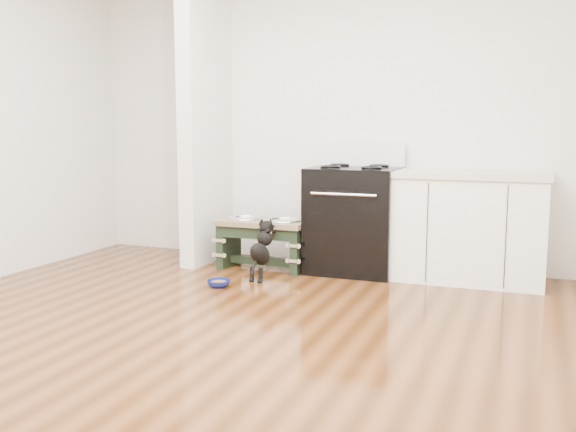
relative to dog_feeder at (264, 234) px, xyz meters
The scene contains 8 objects.
ground 2.06m from the dog_feeder, 74.78° to the right, with size 5.00×5.00×0.00m, color #40200B.
room_shell 2.42m from the dog_feeder, 74.78° to the right, with size 5.00×5.00×5.00m.
partition_wall 1.22m from the dog_feeder, 167.95° to the left, with size 0.15×0.80×2.70m, color silver.
oven_range 0.82m from the dog_feeder, 14.01° to the left, with size 0.76×0.69×1.14m.
cabinet_run 1.78m from the dog_feeder, ahead, with size 1.24×0.64×0.91m.
dog_feeder is the anchor object (origin of this frame).
puppy 0.40m from the dog_feeder, 68.85° to the right, with size 0.14×0.42×0.49m.
floor_bowl 0.81m from the dog_feeder, 95.42° to the right, with size 0.23×0.23×0.06m.
Camera 1 is at (1.72, -3.25, 1.28)m, focal length 40.00 mm.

